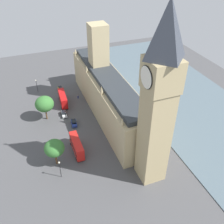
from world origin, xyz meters
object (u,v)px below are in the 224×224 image
(car_yellow_cab_opposite_hall, at_px, (60,89))
(street_lamp_far_end, at_px, (60,167))
(clock_tower, at_px, (158,101))
(plane_tree_midblock, at_px, (44,104))
(parliament_building, at_px, (107,92))
(car_white_corner, at_px, (64,114))
(pedestrian_under_trees, at_px, (78,97))
(plane_tree_near_tower, at_px, (54,148))
(car_blue_kerbside, at_px, (74,123))
(double_decker_bus_trailing, at_px, (77,146))
(street_lamp_by_river_gate, at_px, (36,84))
(double_decker_bus_leading, at_px, (63,99))

(car_yellow_cab_opposite_hall, height_order, street_lamp_far_end, street_lamp_far_end)
(clock_tower, relative_size, plane_tree_midblock, 5.10)
(parliament_building, bearing_deg, plane_tree_midblock, -8.05)
(car_white_corner, bearing_deg, pedestrian_under_trees, -126.22)
(plane_tree_near_tower, bearing_deg, pedestrian_under_trees, -114.52)
(car_white_corner, bearing_deg, clock_tower, 117.42)
(pedestrian_under_trees, height_order, plane_tree_midblock, plane_tree_midblock)
(car_blue_kerbside, distance_m, plane_tree_midblock, 12.99)
(plane_tree_midblock, bearing_deg, car_blue_kerbside, 140.99)
(double_decker_bus_trailing, bearing_deg, car_blue_kerbside, -99.82)
(pedestrian_under_trees, bearing_deg, parliament_building, -9.80)
(clock_tower, xyz_separation_m, plane_tree_near_tower, (25.12, -14.03, -19.65))
(car_blue_kerbside, xyz_separation_m, pedestrian_under_trees, (-6.10, -17.42, -0.18))
(parliament_building, distance_m, plane_tree_near_tower, 32.52)
(street_lamp_far_end, bearing_deg, parliament_building, -132.07)
(clock_tower, distance_m, plane_tree_midblock, 49.49)
(parliament_building, height_order, street_lamp_by_river_gate, parliament_building)
(clock_tower, distance_m, double_decker_bus_trailing, 34.04)
(car_yellow_cab_opposite_hall, height_order, pedestrian_under_trees, car_yellow_cab_opposite_hall)
(car_blue_kerbside, bearing_deg, parliament_building, -159.56)
(double_decker_bus_trailing, bearing_deg, plane_tree_near_tower, 21.29)
(double_decker_bus_leading, height_order, car_white_corner, double_decker_bus_leading)
(street_lamp_by_river_gate, bearing_deg, car_blue_kerbside, 108.35)
(clock_tower, distance_m, car_white_corner, 49.30)
(plane_tree_near_tower, bearing_deg, car_white_corner, -107.06)
(car_white_corner, xyz_separation_m, street_lamp_by_river_gate, (7.31, -21.71, 3.54))
(parliament_building, height_order, street_lamp_far_end, parliament_building)
(parliament_building, distance_m, street_lamp_by_river_gate, 35.18)
(plane_tree_midblock, height_order, plane_tree_near_tower, plane_tree_midblock)
(parliament_building, relative_size, pedestrian_under_trees, 37.33)
(car_yellow_cab_opposite_hall, height_order, street_lamp_by_river_gate, street_lamp_by_river_gate)
(parliament_building, xyz_separation_m, car_blue_kerbside, (14.81, 3.87, -8.13))
(clock_tower, distance_m, street_lamp_far_end, 34.09)
(double_decker_bus_trailing, xyz_separation_m, street_lamp_far_end, (7.10, 8.67, 1.81))
(clock_tower, bearing_deg, plane_tree_near_tower, -29.19)
(clock_tower, height_order, plane_tree_midblock, clock_tower)
(car_white_corner, distance_m, pedestrian_under_trees, 13.26)
(car_yellow_cab_opposite_hall, distance_m, pedestrian_under_trees, 11.08)
(pedestrian_under_trees, relative_size, plane_tree_midblock, 0.16)
(plane_tree_near_tower, bearing_deg, clock_tower, 150.81)
(car_blue_kerbside, xyz_separation_m, street_lamp_far_end, (9.54, 23.10, 3.56))
(car_white_corner, height_order, street_lamp_by_river_gate, street_lamp_by_river_gate)
(parliament_building, bearing_deg, clock_tower, 90.92)
(plane_tree_midblock, distance_m, street_lamp_by_river_gate, 21.75)
(clock_tower, height_order, car_yellow_cab_opposite_hall, clock_tower)
(car_white_corner, relative_size, plane_tree_midblock, 0.46)
(plane_tree_near_tower, relative_size, street_lamp_far_end, 1.44)
(clock_tower, height_order, car_white_corner, clock_tower)
(clock_tower, bearing_deg, car_blue_kerbside, -63.87)
(plane_tree_near_tower, bearing_deg, car_yellow_cab_opposite_hall, -102.74)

